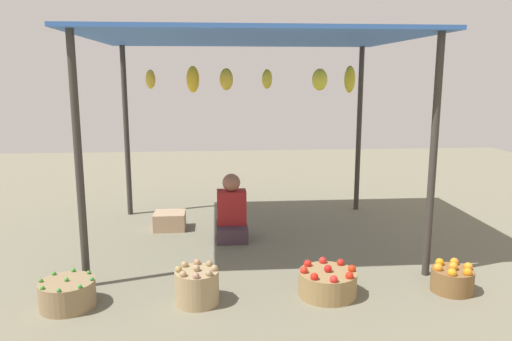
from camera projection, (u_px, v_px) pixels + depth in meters
name	position (u px, v px, depth m)	size (l,w,h in m)	color
ground_plane	(251.00, 239.00, 5.87)	(14.00, 14.00, 0.00)	#716D58
market_stall_structure	(252.00, 51.00, 5.47)	(3.52, 2.71, 2.33)	#38332D
vendor_person	(232.00, 214.00, 5.83)	(0.36, 0.44, 0.78)	#44303C
basket_green_chilies	(68.00, 294.00, 4.13)	(0.46, 0.46, 0.26)	#8C7350
basket_potatoes	(197.00, 286.00, 4.19)	(0.37, 0.37, 0.34)	#A08860
basket_red_tomatoes	(328.00, 283.00, 4.35)	(0.51, 0.51, 0.28)	olive
basket_oranges	(452.00, 279.00, 4.43)	(0.37, 0.37, 0.27)	brown
wooden_crate_near_vendor	(170.00, 221.00, 6.23)	(0.39, 0.35, 0.22)	tan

